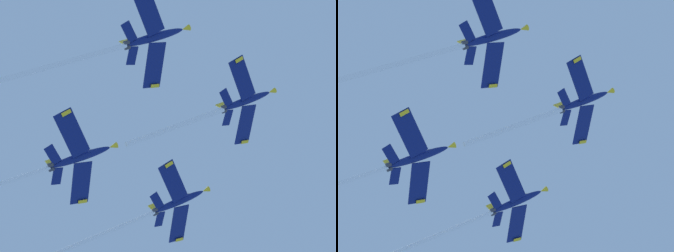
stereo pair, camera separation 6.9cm
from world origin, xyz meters
The scene contains 4 objects.
jet_lead centered at (14.12, -1.16, 117.75)m, with size 19.80×31.28×19.07m.
jet_left_wing centered at (28.95, 16.67, 110.13)m, with size 19.82×32.71×19.52m.
jet_right_wing centered at (-7.59, 12.77, 108.12)m, with size 19.75×36.55×22.34m.
jet_slot centered at (8.28, 29.85, 100.78)m, with size 19.74×34.13×19.68m.
Camera 2 is at (-40.26, -5.90, 1.80)m, focal length 66.89 mm.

